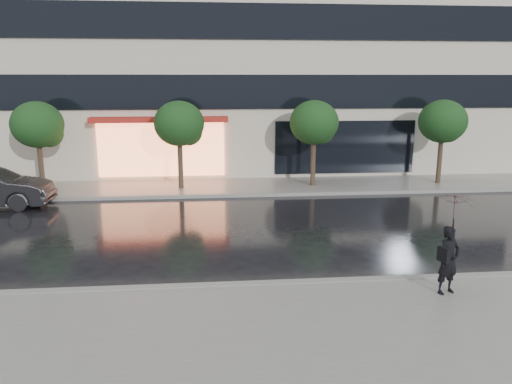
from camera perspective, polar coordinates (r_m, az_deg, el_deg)
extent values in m
plane|color=black|center=(13.20, 2.37, -9.05)|extent=(120.00, 120.00, 0.00)
cube|color=slate|center=(10.26, 4.86, -15.46)|extent=(60.00, 4.50, 0.12)
cube|color=slate|center=(22.97, -1.01, 0.63)|extent=(60.00, 3.50, 0.12)
cube|color=gray|center=(12.26, 3.00, -10.47)|extent=(60.00, 0.25, 0.14)
cube|color=gray|center=(21.26, -0.66, -0.34)|extent=(60.00, 0.25, 0.14)
cube|color=beige|center=(30.45, -2.25, 20.54)|extent=(30.00, 12.00, 18.00)
cube|color=black|center=(24.14, -1.36, 11.37)|extent=(28.00, 0.12, 1.60)
cube|color=black|center=(24.27, -1.40, 18.95)|extent=(28.00, 0.12, 1.60)
cube|color=#FF8C59|center=(24.39, -10.77, 4.80)|extent=(6.00, 0.10, 2.60)
cube|color=#A52119|center=(23.91, -10.99, 8.13)|extent=(6.40, 0.70, 0.25)
cube|color=black|center=(25.20, 10.14, 5.08)|extent=(7.00, 0.10, 2.60)
cylinder|color=#33261C|center=(23.63, -23.32, 2.49)|extent=(0.22, 0.22, 2.20)
ellipsoid|color=black|center=(23.40, -23.73, 7.07)|extent=(2.20, 2.20, 1.98)
sphere|color=black|center=(23.50, -22.56, 6.21)|extent=(1.20, 1.20, 1.20)
cylinder|color=#33261C|center=(22.50, -8.62, 2.93)|extent=(0.22, 0.22, 2.20)
ellipsoid|color=black|center=(22.26, -8.79, 7.75)|extent=(2.20, 2.20, 1.98)
sphere|color=black|center=(22.47, -7.70, 6.81)|extent=(1.20, 1.20, 1.20)
cylinder|color=#33261C|center=(22.94, 6.53, 3.18)|extent=(0.22, 0.22, 2.20)
ellipsoid|color=black|center=(22.70, 6.65, 7.91)|extent=(2.20, 2.20, 1.98)
sphere|color=black|center=(23.02, 7.51, 6.95)|extent=(1.20, 1.20, 1.20)
cylinder|color=#33261C|center=(24.86, 20.22, 3.22)|extent=(0.22, 0.22, 2.20)
ellipsoid|color=black|center=(24.64, 20.56, 7.57)|extent=(2.20, 2.20, 1.98)
sphere|color=black|center=(25.03, 21.12, 6.67)|extent=(1.20, 1.20, 1.20)
imported|color=black|center=(12.18, 21.16, -7.28)|extent=(0.67, 0.55, 1.57)
imported|color=#330919|center=(11.91, 21.75, -2.35)|extent=(1.26, 1.28, 0.90)
cylinder|color=black|center=(12.04, 21.55, -4.65)|extent=(0.02, 0.02, 0.79)
cube|color=black|center=(11.93, 20.64, -6.71)|extent=(0.20, 0.31, 0.34)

